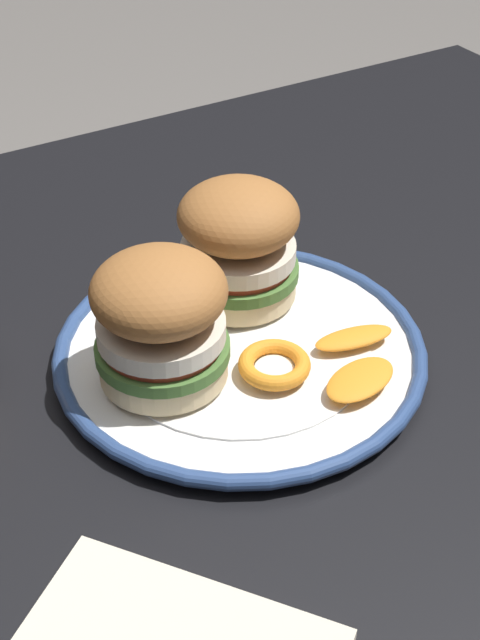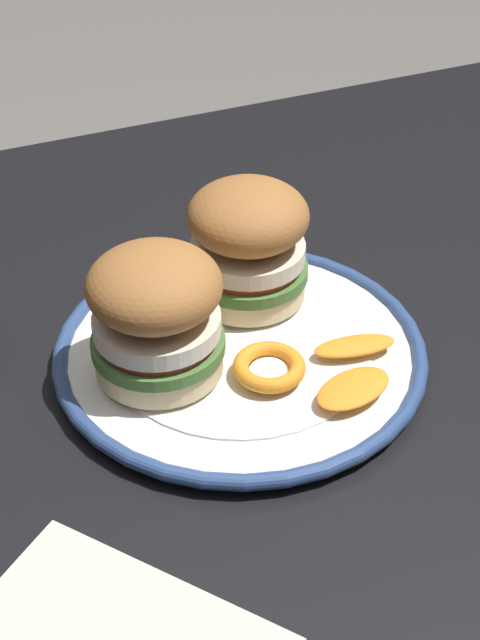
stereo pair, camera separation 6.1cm
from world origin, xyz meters
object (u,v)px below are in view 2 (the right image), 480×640
Objects in this scene: dinner_plate at (240,351)px; sandwich_half_left at (156,313)px; sandwich_half_right at (248,241)px; dining_table at (276,439)px.

dinner_plate is 0.09m from sandwich_half_left.
sandwich_half_right is (0.03, 0.06, 0.06)m from dinner_plate.
sandwich_half_right reaches higher than dinner_plate.
dinner_plate is at bearing -119.20° from sandwich_half_right.
sandwich_half_right reaches higher than dining_table.
dinner_plate is at bearing -165.18° from dining_table.
dining_table is 9.58× the size of sandwich_half_right.
sandwich_half_right is (0.10, 0.06, 0.00)m from sandwich_half_left.
sandwich_half_left is at bearing -173.21° from dining_table.
sandwich_half_left is (-0.11, -0.01, 0.18)m from dining_table.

